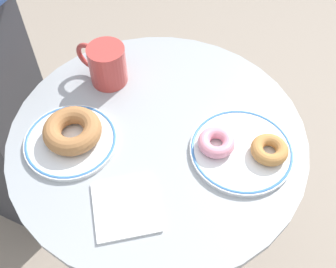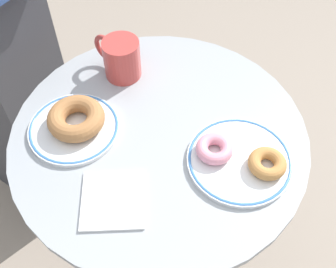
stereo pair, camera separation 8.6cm
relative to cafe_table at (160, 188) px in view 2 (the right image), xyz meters
name	(u,v)px [view 2 (the right image)]	position (x,y,z in m)	size (l,w,h in m)	color
ground_plane	(163,258)	(0.00, 0.00, -0.51)	(7.00, 7.00, 0.02)	gray
cafe_table	(160,188)	(0.00, 0.00, 0.00)	(0.65, 0.65, 0.75)	#999EA3
plate_left	(74,128)	(-0.18, -0.04, 0.25)	(0.20, 0.20, 0.01)	white
plate_right	(239,160)	(0.18, -0.03, 0.25)	(0.22, 0.22, 0.01)	white
donut_cinnamon	(76,118)	(-0.18, -0.03, 0.28)	(0.12, 0.12, 0.04)	#A36B3D
donut_old_fashioned	(267,164)	(0.24, -0.04, 0.27)	(0.08, 0.08, 0.03)	#BC7F42
donut_pink_frosted	(214,149)	(0.13, -0.03, 0.27)	(0.08, 0.08, 0.03)	pink
paper_napkin	(113,200)	(-0.04, -0.18, 0.25)	(0.12, 0.13, 0.01)	white
coffee_mug	(121,58)	(-0.14, 0.16, 0.29)	(0.13, 0.09, 0.10)	#B73D38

